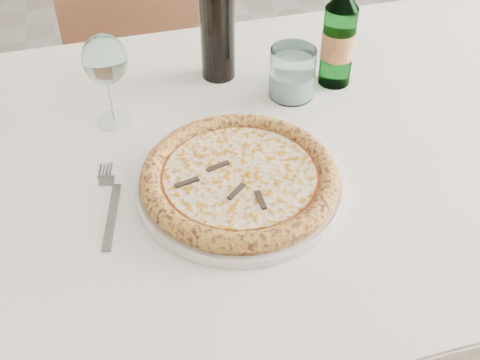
{
  "coord_description": "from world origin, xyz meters",
  "views": [
    {
      "loc": [
        -0.36,
        -0.75,
        1.42
      ],
      "look_at": [
        -0.18,
        -0.06,
        0.78
      ],
      "focal_mm": 45.0,
      "sensor_mm": 36.0,
      "label": 1
    }
  ],
  "objects": [
    {
      "name": "dining_table",
      "position": [
        -0.18,
        0.04,
        0.67
      ],
      "size": [
        1.57,
        0.94,
        0.76
      ],
      "color": "brown",
      "rests_on": "floor"
    },
    {
      "name": "chair_far",
      "position": [
        -0.26,
        0.81,
        0.53
      ],
      "size": [
        0.42,
        0.42,
        0.93
      ],
      "color": "brown",
      "rests_on": "floor"
    },
    {
      "name": "plate",
      "position": [
        -0.18,
        -0.06,
        0.76
      ],
      "size": [
        0.34,
        0.34,
        0.02
      ],
      "color": "silver",
      "rests_on": "dining_table"
    },
    {
      "name": "pizza",
      "position": [
        -0.18,
        -0.06,
        0.78
      ],
      "size": [
        0.32,
        0.32,
        0.03
      ],
      "color": "#E2AE78",
      "rests_on": "plate"
    },
    {
      "name": "fork",
      "position": [
        -0.39,
        -0.04,
        0.76
      ],
      "size": [
        0.04,
        0.2,
        0.0
      ],
      "color": "gray",
      "rests_on": "dining_table"
    },
    {
      "name": "wine_glass",
      "position": [
        -0.35,
        0.18,
        0.88
      ],
      "size": [
        0.08,
        0.08,
        0.17
      ],
      "color": "silver",
      "rests_on": "dining_table"
    },
    {
      "name": "tumbler",
      "position": [
        -0.01,
        0.18,
        0.8
      ],
      "size": [
        0.09,
        0.09,
        0.1
      ],
      "color": "silver",
      "rests_on": "dining_table"
    },
    {
      "name": "beer_bottle",
      "position": [
        0.09,
        0.21,
        0.86
      ],
      "size": [
        0.06,
        0.06,
        0.25
      ],
      "color": "#3C8F49",
      "rests_on": "dining_table"
    },
    {
      "name": "wine_bottle",
      "position": [
        -0.13,
        0.29,
        0.87
      ],
      "size": [
        0.07,
        0.07,
        0.28
      ],
      "color": "black",
      "rests_on": "dining_table"
    }
  ]
}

